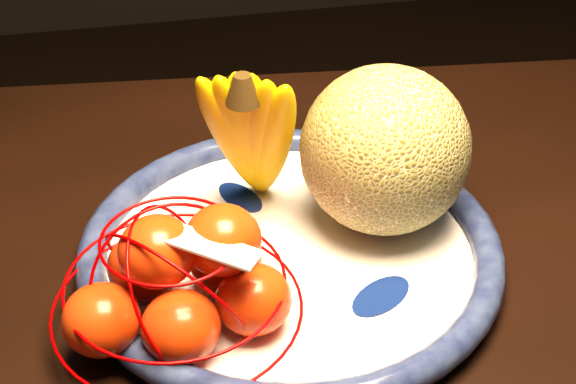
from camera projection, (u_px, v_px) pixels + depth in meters
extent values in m
cylinder|color=white|center=(290.00, 258.00, 0.76)|extent=(0.33, 0.33, 0.01)
torus|color=#0C123B|center=(290.00, 248.00, 0.75)|extent=(0.36, 0.36, 0.03)
cylinder|color=white|center=(290.00, 262.00, 0.76)|extent=(0.16, 0.16, 0.01)
ellipsoid|color=navy|center=(381.00, 296.00, 0.71)|extent=(0.14, 0.12, 0.00)
ellipsoid|color=navy|center=(240.00, 197.00, 0.82)|extent=(0.10, 0.12, 0.00)
ellipsoid|color=navy|center=(167.00, 267.00, 0.74)|extent=(0.11, 0.07, 0.00)
sphere|color=olive|center=(385.00, 150.00, 0.75)|extent=(0.15, 0.15, 0.15)
ellipsoid|color=#E2B800|center=(234.00, 131.00, 0.76)|extent=(0.10, 0.09, 0.16)
ellipsoid|color=#E2B800|center=(242.00, 132.00, 0.76)|extent=(0.09, 0.09, 0.16)
ellipsoid|color=#E2B800|center=(250.00, 131.00, 0.76)|extent=(0.07, 0.09, 0.17)
ellipsoid|color=#E2B800|center=(256.00, 131.00, 0.75)|extent=(0.06, 0.09, 0.17)
ellipsoid|color=#E2B800|center=(264.00, 134.00, 0.75)|extent=(0.04, 0.09, 0.16)
ellipsoid|color=#E2B800|center=(272.00, 135.00, 0.75)|extent=(0.05, 0.10, 0.16)
cone|color=black|center=(251.00, 56.00, 0.71)|extent=(0.03, 0.03, 0.03)
ellipsoid|color=#FF3B13|center=(102.00, 320.00, 0.65)|extent=(0.06, 0.06, 0.05)
ellipsoid|color=#FF3B13|center=(181.00, 327.00, 0.64)|extent=(0.06, 0.06, 0.05)
ellipsoid|color=#FF3B13|center=(253.00, 299.00, 0.67)|extent=(0.06, 0.06, 0.05)
ellipsoid|color=#FF3B13|center=(144.00, 266.00, 0.70)|extent=(0.06, 0.06, 0.05)
ellipsoid|color=#FF3B13|center=(225.00, 259.00, 0.71)|extent=(0.06, 0.06, 0.05)
ellipsoid|color=#FF3B13|center=(157.00, 252.00, 0.65)|extent=(0.06, 0.06, 0.05)
ellipsoid|color=#FF3B13|center=(223.00, 240.00, 0.66)|extent=(0.06, 0.06, 0.05)
torus|color=#A10000|center=(178.00, 307.00, 0.68)|extent=(0.22, 0.22, 0.00)
torus|color=#A10000|center=(175.00, 282.00, 0.67)|extent=(0.19, 0.19, 0.00)
torus|color=#A10000|center=(171.00, 239.00, 0.64)|extent=(0.12, 0.12, 0.00)
torus|color=#A10000|center=(176.00, 287.00, 0.67)|extent=(0.14, 0.08, 0.12)
torus|color=#A10000|center=(176.00, 287.00, 0.67)|extent=(0.10, 0.14, 0.12)
torus|color=#A10000|center=(176.00, 287.00, 0.67)|extent=(0.13, 0.14, 0.12)
cube|color=white|center=(211.00, 246.00, 0.63)|extent=(0.08, 0.06, 0.01)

